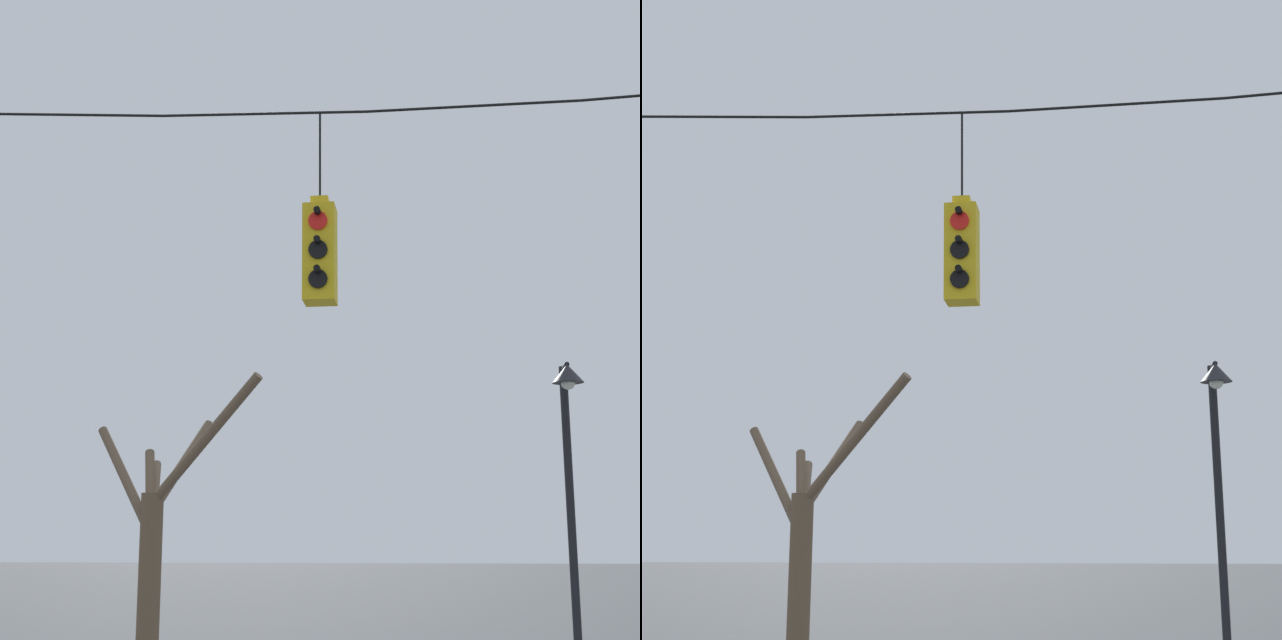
# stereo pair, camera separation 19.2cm
# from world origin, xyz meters

# --- Properties ---
(span_wire) EXTENTS (16.05, 0.03, 0.49)m
(span_wire) POSITION_xyz_m (0.00, 0.35, 6.91)
(span_wire) COLOR black
(traffic_light_near_left_pole) EXTENTS (0.34, 0.58, 2.15)m
(traffic_light_near_left_pole) POSITION_xyz_m (-1.66, 0.35, 5.17)
(traffic_light_near_left_pole) COLOR yellow
(street_lamp) EXTENTS (0.45, 0.77, 4.69)m
(street_lamp) POSITION_xyz_m (1.38, 4.75, 3.39)
(street_lamp) COLOR black
(street_lamp) RESTS_ON ground_plane
(bare_tree) EXTENTS (3.47, 3.12, 4.87)m
(bare_tree) POSITION_xyz_m (-5.25, 6.91, 2.35)
(bare_tree) COLOR brown
(bare_tree) RESTS_ON ground_plane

